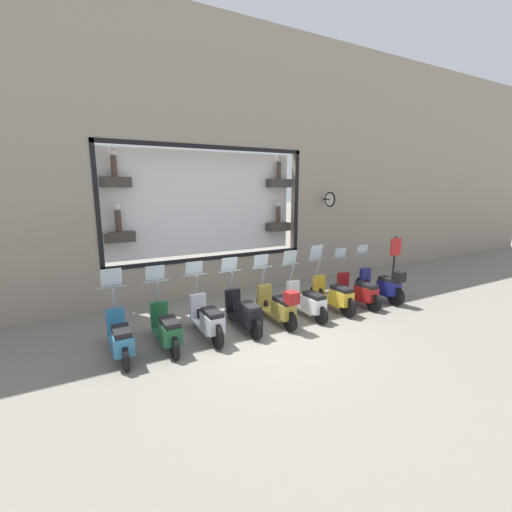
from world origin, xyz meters
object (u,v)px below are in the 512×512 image
(scooter_red_1, at_px, (359,291))
(scooter_olive_4, at_px, (279,306))
(scooter_white_3, at_px, (307,301))
(scooter_black_5, at_px, (244,313))
(scooter_navy_0, at_px, (383,285))
(scooter_green_7, at_px, (167,328))
(shop_sign_post, at_px, (394,263))
(scooter_silver_6, at_px, (208,319))
(scooter_teal_8, at_px, (120,337))
(scooter_yellow_2, at_px, (334,295))

(scooter_red_1, xyz_separation_m, scooter_olive_4, (-0.06, 2.73, 0.05))
(scooter_white_3, bearing_deg, scooter_olive_4, 93.82)
(scooter_black_5, bearing_deg, scooter_navy_0, -90.70)
(scooter_white_3, xyz_separation_m, scooter_black_5, (0.00, 1.82, 0.01))
(scooter_white_3, relative_size, scooter_black_5, 0.99)
(scooter_green_7, bearing_deg, scooter_navy_0, -90.47)
(scooter_green_7, bearing_deg, scooter_black_5, -89.90)
(scooter_green_7, height_order, shop_sign_post, shop_sign_post)
(scooter_red_1, xyz_separation_m, scooter_green_7, (0.00, 5.46, 0.00))
(scooter_navy_0, relative_size, scooter_silver_6, 1.00)
(scooter_white_3, relative_size, shop_sign_post, 0.98)
(scooter_red_1, distance_m, scooter_olive_4, 2.73)
(scooter_red_1, distance_m, scooter_teal_8, 6.36)
(scooter_olive_4, bearing_deg, scooter_silver_6, 87.89)
(scooter_red_1, relative_size, scooter_silver_6, 0.99)
(scooter_green_7, bearing_deg, scooter_silver_6, -89.62)
(scooter_yellow_2, relative_size, scooter_teal_8, 1.01)
(scooter_teal_8, bearing_deg, scooter_silver_6, -89.84)
(scooter_black_5, height_order, scooter_teal_8, scooter_teal_8)
(scooter_white_3, bearing_deg, scooter_green_7, 89.99)
(scooter_yellow_2, height_order, scooter_teal_8, scooter_yellow_2)
(scooter_white_3, bearing_deg, scooter_navy_0, -91.09)
(scooter_olive_4, xyz_separation_m, scooter_teal_8, (0.06, 3.64, -0.05))
(scooter_white_3, distance_m, shop_sign_post, 3.68)
(scooter_teal_8, xyz_separation_m, shop_sign_post, (0.33, -8.17, 0.57))
(scooter_yellow_2, bearing_deg, scooter_green_7, 90.10)
(scooter_teal_8, bearing_deg, scooter_black_5, -89.96)
(scooter_silver_6, bearing_deg, scooter_red_1, -90.09)
(scooter_navy_0, bearing_deg, scooter_teal_8, 89.58)
(scooter_navy_0, distance_m, scooter_black_5, 4.55)
(scooter_green_7, height_order, scooter_teal_8, scooter_teal_8)
(scooter_yellow_2, height_order, scooter_black_5, scooter_yellow_2)
(scooter_silver_6, bearing_deg, scooter_yellow_2, -89.97)
(scooter_silver_6, bearing_deg, scooter_green_7, 90.38)
(scooter_silver_6, relative_size, scooter_teal_8, 1.01)
(scooter_navy_0, distance_m, scooter_red_1, 0.91)
(scooter_navy_0, distance_m, scooter_silver_6, 5.46)
(scooter_red_1, xyz_separation_m, scooter_black_5, (0.00, 3.64, 0.01))
(scooter_navy_0, relative_size, scooter_black_5, 1.01)
(shop_sign_post, bearing_deg, scooter_teal_8, 92.29)
(scooter_black_5, relative_size, scooter_silver_6, 1.00)
(scooter_black_5, distance_m, scooter_green_7, 1.82)
(scooter_silver_6, distance_m, scooter_teal_8, 1.82)
(scooter_teal_8, bearing_deg, scooter_red_1, -90.02)
(scooter_navy_0, bearing_deg, scooter_yellow_2, 88.12)
(scooter_silver_6, bearing_deg, scooter_teal_8, 90.16)
(scooter_white_3, distance_m, scooter_teal_8, 4.55)
(scooter_olive_4, distance_m, scooter_teal_8, 3.64)
(scooter_red_1, bearing_deg, scooter_silver_6, 89.91)
(shop_sign_post, bearing_deg, scooter_navy_0, 113.01)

